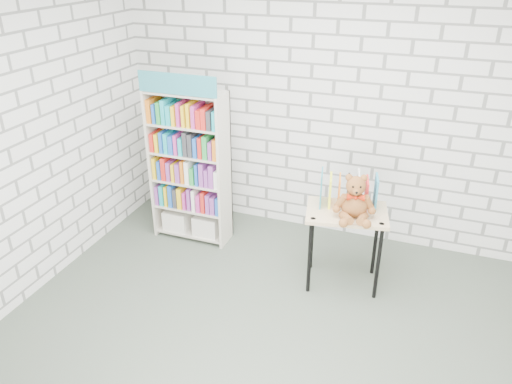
% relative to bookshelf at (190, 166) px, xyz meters
% --- Properties ---
extents(ground, '(4.50, 4.50, 0.00)m').
position_rel_bookshelf_xyz_m(ground, '(1.32, -1.36, -0.83)').
color(ground, '#465044').
rests_on(ground, ground).
extents(room_shell, '(4.52, 4.02, 2.81)m').
position_rel_bookshelf_xyz_m(room_shell, '(1.32, -1.36, 0.95)').
color(room_shell, silver).
rests_on(room_shell, ground).
extents(bookshelf, '(0.81, 0.32, 1.83)m').
position_rel_bookshelf_xyz_m(bookshelf, '(0.00, 0.00, 0.00)').
color(bookshelf, beige).
rests_on(bookshelf, ground).
extents(display_table, '(0.80, 0.62, 0.77)m').
position_rel_bookshelf_xyz_m(display_table, '(1.70, -0.29, -0.17)').
color(display_table, tan).
rests_on(display_table, ground).
extents(table_books, '(0.53, 0.31, 0.30)m').
position_rel_bookshelf_xyz_m(table_books, '(1.68, -0.18, 0.08)').
color(table_books, teal).
rests_on(table_books, display_table).
extents(teddy_bear, '(0.36, 0.35, 0.40)m').
position_rel_bookshelf_xyz_m(teddy_bear, '(1.77, -0.39, 0.09)').
color(teddy_bear, brown).
rests_on(teddy_bear, display_table).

